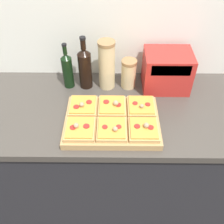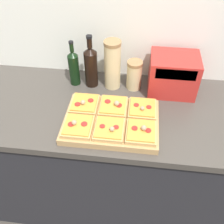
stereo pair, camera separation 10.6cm
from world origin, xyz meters
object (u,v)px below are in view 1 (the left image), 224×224
wine_bottle (85,67)px  grain_jar_tall (107,65)px  cutting_board (112,121)px  toaster_oven (167,71)px  olive_oil_bottle (67,70)px  grain_jar_short (129,74)px

wine_bottle → grain_jar_tall: 0.12m
cutting_board → toaster_oven: (0.31, 0.32, 0.09)m
grain_jar_tall → toaster_oven: grain_jar_tall is taller
cutting_board → olive_oil_bottle: 0.42m
wine_bottle → toaster_oven: (0.46, -0.00, -0.02)m
cutting_board → wine_bottle: bearing=116.2°
olive_oil_bottle → toaster_oven: (0.57, -0.00, -0.00)m
olive_oil_bottle → toaster_oven: olive_oil_bottle is taller
grain_jar_tall → toaster_oven: 0.34m
grain_jar_short → toaster_oven: toaster_oven is taller
olive_oil_bottle → wine_bottle: (0.10, 0.00, 0.02)m
olive_oil_bottle → grain_jar_short: size_ratio=1.57×
cutting_board → wine_bottle: (-0.16, 0.32, 0.11)m
cutting_board → grain_jar_short: 0.34m
wine_bottle → grain_jar_short: bearing=-0.0°
cutting_board → toaster_oven: 0.45m
olive_oil_bottle → grain_jar_tall: (0.22, -0.00, 0.03)m
wine_bottle → olive_oil_bottle: bearing=-180.0°
toaster_oven → wine_bottle: bearing=179.9°
olive_oil_bottle → toaster_oven: 0.57m
cutting_board → toaster_oven: size_ratio=1.64×
grain_jar_short → toaster_oven: bearing=-0.2°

